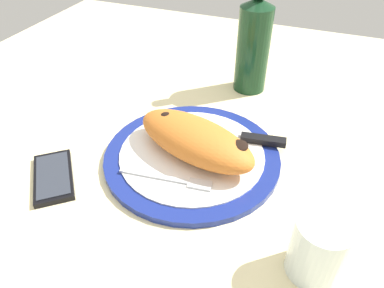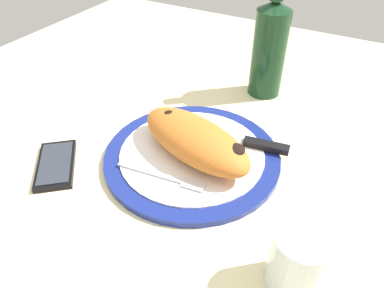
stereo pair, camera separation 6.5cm
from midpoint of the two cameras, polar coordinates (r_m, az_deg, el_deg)
The scene contains 8 objects.
ground_plane at distance 68.57cm, azimuth 2.73°, elevation -3.42°, with size 150.00×150.00×3.00cm, color beige.
plate at distance 67.08cm, azimuth 2.78°, elevation -2.00°, with size 32.76×32.76×1.58cm.
calzone at distance 64.35cm, azimuth 3.42°, elevation 0.65°, with size 26.33×17.19×6.50cm.
fork at distance 61.16cm, azimuth -0.70°, elevation -5.54°, with size 16.43×3.49×0.40cm.
knife at distance 69.44cm, azimuth 11.84°, elevation 0.13°, with size 21.74×4.98×1.20cm.
smartphone at distance 68.94cm, azimuth -18.36°, elevation -3.24°, with size 13.18×13.98×1.16cm.
water_glass at distance 50.67cm, azimuth 20.11°, elevation -17.73°, with size 7.29×7.29×9.51cm.
wine_bottle at distance 84.95cm, azimuth 14.48°, elevation 14.58°, with size 7.60×7.60×27.76cm.
Camera 2 is at (24.53, -44.67, 44.50)cm, focal length 33.49 mm.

